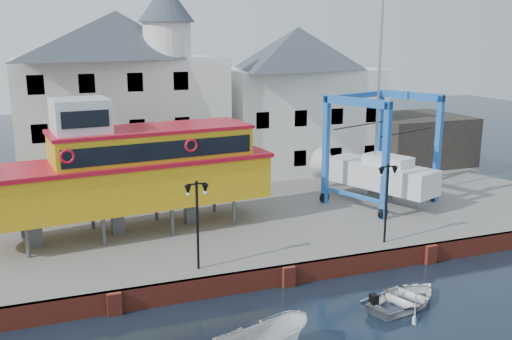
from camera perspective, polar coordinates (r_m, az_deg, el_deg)
name	(u,v)px	position (r m, az deg, el deg)	size (l,w,h in m)	color
ground	(288,286)	(27.46, 3.21, -11.50)	(140.00, 140.00, 0.00)	#19222D
hardstanding	(220,211)	(36.96, -3.63, -4.08)	(44.00, 22.00, 1.00)	slate
quay_wall	(287,275)	(27.34, 3.13, -10.46)	(44.00, 0.47, 1.00)	maroon
building_white_main	(122,96)	(41.74, -13.23, 7.20)	(14.00, 8.30, 14.00)	silver
building_white_right	(297,99)	(46.22, 4.14, 7.14)	(12.00, 8.00, 11.20)	silver
shed_dark	(414,139)	(50.04, 15.53, 2.99)	(8.00, 7.00, 4.00)	black
lamp_post_left	(197,203)	(25.83, -5.93, -3.27)	(1.12, 0.32, 4.20)	black
lamp_post_right	(387,183)	(29.82, 13.01, -1.30)	(1.12, 0.32, 4.20)	black
tour_boat	(115,171)	(31.11, -13.88, -0.12)	(17.40, 5.87, 7.43)	#59595E
travel_lift	(371,166)	(37.80, 11.41, 0.36)	(7.56, 9.05, 13.36)	#2045B1
motorboat_b	(405,305)	(26.51, 14.66, -12.89)	(2.89, 4.04, 0.84)	silver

